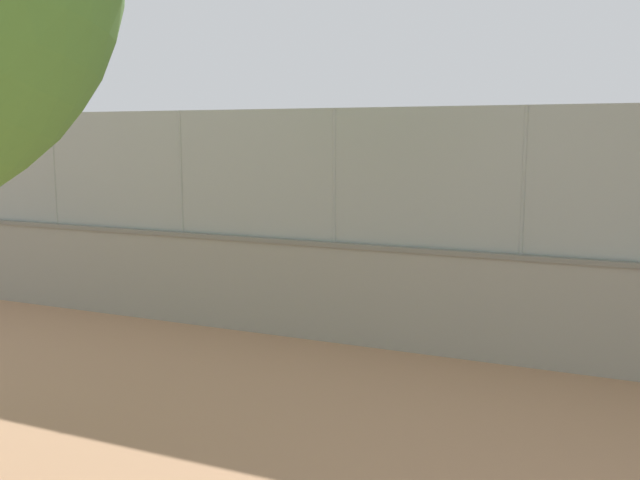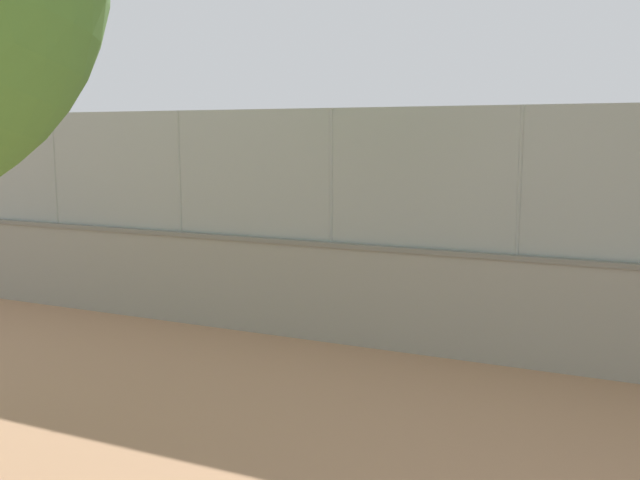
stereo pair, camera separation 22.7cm
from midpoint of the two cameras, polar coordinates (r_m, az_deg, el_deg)
The scene contains 8 objects.
ground_plane at distance 22.74m, azimuth 0.03°, elevation -0.79°, with size 260.00×260.00×0.00m, color tan.
perimeter_wall at distance 14.18m, azimuth -11.32°, elevation -2.90°, with size 32.62×1.37×1.80m.
fence_panel_on_wall at distance 13.92m, azimuth -11.57°, elevation 5.41°, with size 32.03×1.07×2.32m.
player_near_wall_returning at distance 14.77m, azimuth 5.69°, elevation -2.13°, with size 0.82×1.12×1.62m.
player_baseline_waiting at distance 17.37m, azimuth 11.26°, elevation -0.87°, with size 0.79×1.12×1.52m.
player_foreground_swinging at distance 23.51m, azimuth -2.39°, elevation 1.76°, with size 1.14×0.78×1.56m.
sports_ball at distance 13.00m, azimuth -3.16°, elevation -3.76°, with size 0.09×0.09×0.09m, color white.
spare_ball_by_wall at distance 14.36m, azimuth 2.76°, elevation -5.95°, with size 0.17×0.17×0.17m, color orange.
Camera 1 is at (-8.39, 20.82, 3.66)m, focal length 39.75 mm.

